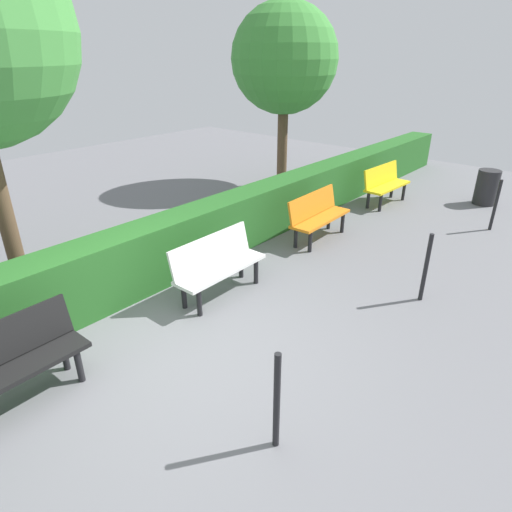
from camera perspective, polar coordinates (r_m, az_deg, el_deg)
The scene contains 10 objects.
ground_plane at distance 5.23m, azimuth -10.67°, elevation -12.59°, with size 23.55×23.55×0.00m, color slate.
bench_yellow at distance 10.33m, azimuth 16.58°, elevation 9.17°, with size 1.40×0.53×0.86m.
bench_orange at distance 8.02m, azimuth 8.08°, elevation 5.45°, with size 1.47×0.51×0.86m.
bench_white at distance 6.11m, azimuth -5.10°, elevation -0.95°, with size 1.46×0.48×0.86m.
hedge_row at distance 6.72m, azimuth -11.63°, elevation 1.03°, with size 19.55×0.59×0.94m, color #266023.
tree_near at distance 11.14m, azimuth 3.76°, elevation 24.36°, with size 2.50×2.50×4.26m.
railing_post_near at distance 9.54m, azimuth 28.93°, elevation 5.85°, with size 0.06×0.06×1.00m, color black.
railing_post_mid at distance 6.36m, azimuth 21.40°, elevation -1.45°, with size 0.06×0.06×1.00m, color black.
railing_post_far at distance 3.87m, azimuth 2.74°, elevation -18.55°, with size 0.06×0.06×1.00m, color black.
trash_bin at distance 11.18m, azimuth 28.02°, elevation 7.97°, with size 0.47×0.47×0.78m, color #262628.
Camera 1 is at (2.45, 3.35, 3.18)m, focal length 30.46 mm.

